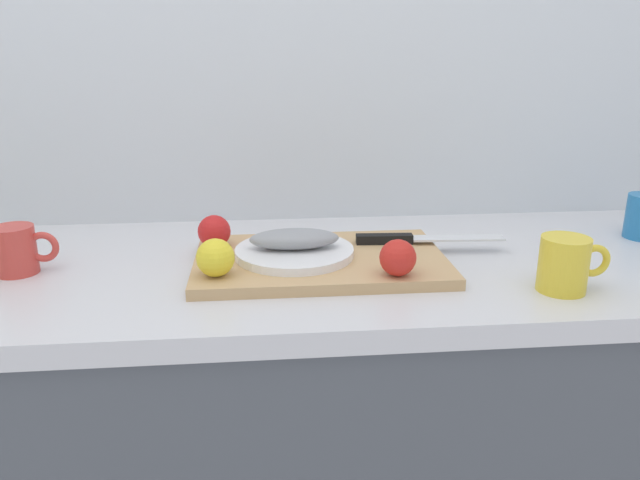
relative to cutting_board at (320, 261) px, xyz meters
name	(u,v)px	position (x,y,z in m)	size (l,w,h in m)	color
back_wall	(216,64)	(-0.20, 0.35, 0.34)	(3.20, 0.05, 2.50)	silver
kitchen_counter	(225,467)	(-0.20, 0.03, -0.46)	(2.00, 0.60, 0.90)	#4C5159
cutting_board	(320,261)	(0.00, 0.00, 0.00)	(0.46, 0.29, 0.02)	tan
white_plate	(294,252)	(-0.05, 0.00, 0.02)	(0.22, 0.22, 0.01)	white
fish_fillet	(294,239)	(-0.05, 0.00, 0.04)	(0.16, 0.07, 0.04)	gray
chef_knife	(411,239)	(0.19, 0.06, 0.02)	(0.29, 0.04, 0.02)	silver
lemon_0	(215,258)	(-0.18, -0.09, 0.04)	(0.06, 0.06, 0.06)	yellow
tomato_0	(398,258)	(0.12, -0.11, 0.04)	(0.06, 0.06, 0.06)	red
tomato_1	(215,231)	(-0.20, 0.07, 0.04)	(0.06, 0.06, 0.06)	red
coffee_mug_0	(565,264)	(0.39, -0.16, 0.04)	(0.12, 0.08, 0.09)	yellow
coffee_mug_1	(17,250)	(-0.54, 0.01, 0.03)	(0.11, 0.07, 0.09)	#CC3F38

